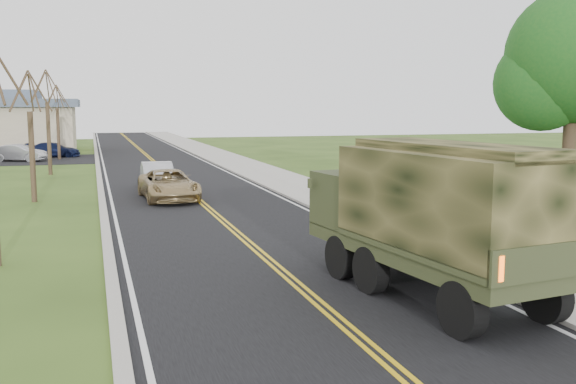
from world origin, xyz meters
name	(u,v)px	position (x,y,z in m)	size (l,w,h in m)	color
road	(156,164)	(0.00, 40.00, 0.01)	(8.00, 120.00, 0.01)	black
curb_right	(212,161)	(4.15, 40.00, 0.06)	(0.30, 120.00, 0.12)	#9E998E
sidewalk_right	(234,161)	(5.90, 40.00, 0.05)	(3.20, 120.00, 0.10)	#9E998E
curb_left	(98,164)	(-4.15, 40.00, 0.05)	(0.30, 120.00, 0.10)	#9E998E
leafy_tree	(574,66)	(11.00, 10.01, 5.49)	(4.83, 4.50, 8.10)	#38281C
bare_tree_b	(32,146)	(-7.00, 22.00, 2.48)	(1.83, 2.14, 5.73)	#38281C
bare_tree_c	(48,130)	(-7.00, 34.00, 2.78)	(2.04, 2.39, 6.42)	#38281C
bare_tree_d	(58,127)	(-7.00, 46.00, 2.55)	(1.88, 2.20, 5.91)	#38281C
military_truck	(432,209)	(2.50, 4.17, 1.96)	(3.24, 7.10, 3.42)	black
suv_champagne	(169,185)	(-1.25, 20.89, 0.68)	(2.25, 4.89, 1.36)	#9E8759
sedan_silver	(158,176)	(-1.39, 24.48, 0.70)	(1.48, 4.25, 1.40)	silver
lot_car_silver	(19,153)	(-9.84, 45.02, 0.66)	(1.39, 3.99, 1.31)	#A7A7AC
lot_car_navy	(54,150)	(-7.56, 48.72, 0.62)	(1.72, 4.24, 1.23)	#0D1432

